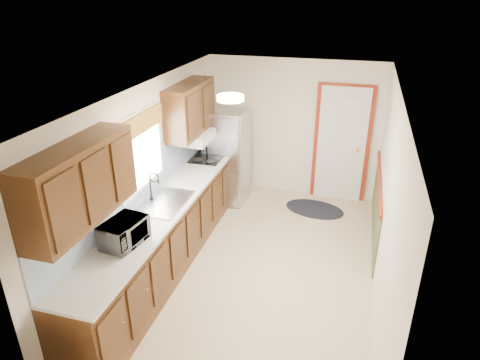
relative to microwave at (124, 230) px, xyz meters
The scene contains 8 objects.
room_shell 1.69m from the microwave, 44.71° to the left, with size 3.20×5.20×2.52m.
kitchen_run 0.95m from the microwave, 92.26° to the left, with size 0.63×4.00×2.20m.
back_wall_trim 4.05m from the microwave, 57.17° to the left, with size 1.12×2.30×2.08m.
ceiling_fixture 1.83m from the microwave, 47.67° to the left, with size 0.30×0.30×0.06m, color #FFD88C.
microwave is the anchor object (origin of this frame).
refrigerator 3.08m from the microwave, 86.64° to the left, with size 0.68×0.69×1.63m.
rug 3.71m from the microwave, 60.68° to the left, with size 1.00×0.64×0.01m, color black.
cooktop 2.59m from the microwave, 89.78° to the left, with size 0.48×0.57×0.02m, color black.
Camera 1 is at (1.06, -4.61, 3.49)m, focal length 32.00 mm.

